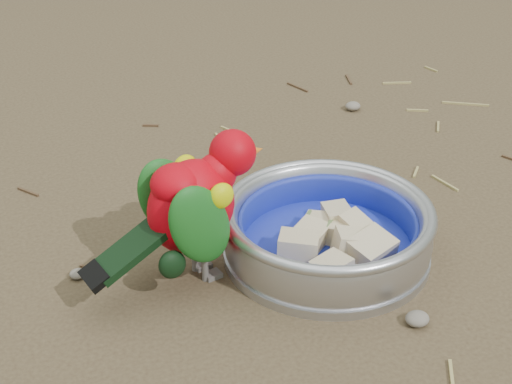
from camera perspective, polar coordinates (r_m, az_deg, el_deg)
name	(u,v)px	position (r m, az deg, el deg)	size (l,w,h in m)	color
ground	(325,227)	(0.91, 5.01, -2.53)	(60.00, 60.00, 0.00)	#4B3D29
food_bowl	(326,250)	(0.85, 5.13, -4.20)	(0.22, 0.22, 0.02)	#B2B2BA
bowl_wall	(328,226)	(0.84, 5.23, -2.50)	(0.22, 0.22, 0.04)	#B2B2BA
fruit_wedges	(327,232)	(0.84, 5.20, -2.91)	(0.13, 0.13, 0.03)	#CBB991
lory_parrot	(195,215)	(0.78, -4.48, -1.69)	(0.09, 0.18, 0.15)	#B8020E
ground_debris	(326,199)	(0.95, 5.08, -0.52)	(0.90, 0.80, 0.01)	#9E9054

